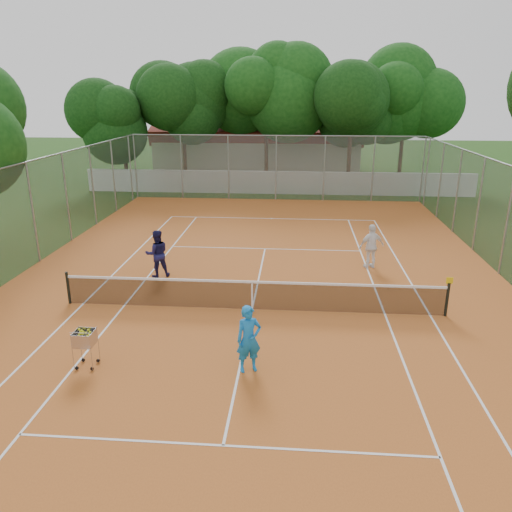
# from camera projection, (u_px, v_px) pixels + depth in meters

# --- Properties ---
(ground) EXTENTS (120.00, 120.00, 0.00)m
(ground) POSITION_uv_depth(u_px,v_px,m) (252.00, 310.00, 15.72)
(ground) COLOR #19390F
(ground) RESTS_ON ground
(court_pad) EXTENTS (18.00, 34.00, 0.02)m
(court_pad) POSITION_uv_depth(u_px,v_px,m) (252.00, 310.00, 15.72)
(court_pad) COLOR #B55E23
(court_pad) RESTS_ON ground
(court_lines) EXTENTS (10.98, 23.78, 0.01)m
(court_lines) POSITION_uv_depth(u_px,v_px,m) (252.00, 309.00, 15.72)
(court_lines) COLOR white
(court_lines) RESTS_ON court_pad
(tennis_net) EXTENTS (11.88, 0.10, 0.98)m
(tennis_net) POSITION_uv_depth(u_px,v_px,m) (252.00, 295.00, 15.56)
(tennis_net) COLOR black
(tennis_net) RESTS_ON court_pad
(perimeter_fence) EXTENTS (18.00, 34.00, 4.00)m
(perimeter_fence) POSITION_uv_depth(u_px,v_px,m) (252.00, 250.00, 15.10)
(perimeter_fence) COLOR slate
(perimeter_fence) RESTS_ON ground
(boundary_wall) EXTENTS (26.00, 0.30, 1.50)m
(boundary_wall) POSITION_uv_depth(u_px,v_px,m) (277.00, 183.00, 33.47)
(boundary_wall) COLOR silver
(boundary_wall) RESTS_ON ground
(clubhouse) EXTENTS (16.40, 9.00, 4.40)m
(clubhouse) POSITION_uv_depth(u_px,v_px,m) (259.00, 145.00, 42.64)
(clubhouse) COLOR beige
(clubhouse) RESTS_ON ground
(tropical_trees) EXTENTS (29.00, 19.00, 10.00)m
(tropical_trees) POSITION_uv_depth(u_px,v_px,m) (280.00, 115.00, 34.98)
(tropical_trees) COLOR black
(tropical_trees) RESTS_ON ground
(player_near) EXTENTS (0.73, 0.61, 1.70)m
(player_near) POSITION_uv_depth(u_px,v_px,m) (249.00, 339.00, 12.03)
(player_near) COLOR blue
(player_near) RESTS_ON court_pad
(player_far_left) EXTENTS (1.05, 0.95, 1.77)m
(player_far_left) POSITION_uv_depth(u_px,v_px,m) (157.00, 254.00, 18.26)
(player_far_left) COLOR #191848
(player_far_left) RESTS_ON court_pad
(player_far_right) EXTENTS (1.10, 0.75, 1.74)m
(player_far_right) POSITION_uv_depth(u_px,v_px,m) (371.00, 246.00, 19.19)
(player_far_right) COLOR white
(player_far_right) RESTS_ON court_pad
(ball_hopper) EXTENTS (0.54, 0.54, 1.05)m
(ball_hopper) POSITION_uv_depth(u_px,v_px,m) (86.00, 347.00, 12.29)
(ball_hopper) COLOR #AFAFB6
(ball_hopper) RESTS_ON court_pad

